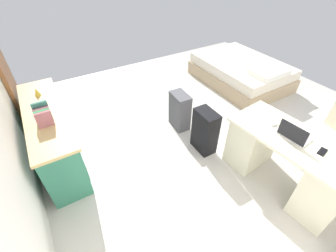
{
  "coord_description": "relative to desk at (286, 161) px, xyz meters",
  "views": [
    {
      "loc": [
        -2.08,
        2.04,
        2.47
      ],
      "look_at": [
        -0.13,
        0.87,
        0.6
      ],
      "focal_mm": 24.52,
      "sensor_mm": 36.0,
      "label": 1
    }
  ],
  "objects": [
    {
      "name": "ground_plane",
      "position": [
        1.21,
        0.14,
        -0.39
      ],
      "size": [
        6.14,
        6.14,
        0.0
      ],
      "primitive_type": "plane",
      "color": "beige"
    },
    {
      "name": "door_wooden",
      "position": [
        2.89,
        2.62,
        0.63
      ],
      "size": [
        0.88,
        0.05,
        2.04
      ],
      "primitive_type": "cube",
      "color": "brown",
      "rests_on": "ground_plane"
    },
    {
      "name": "desk",
      "position": [
        0.0,
        0.0,
        0.0
      ],
      "size": [
        1.49,
        0.79,
        0.75
      ],
      "color": "beige",
      "rests_on": "ground_plane"
    },
    {
      "name": "office_chair",
      "position": [
        -0.05,
        -0.77,
        0.03
      ],
      "size": [
        0.55,
        0.55,
        0.94
      ],
      "color": "black",
      "rests_on": "ground_plane"
    },
    {
      "name": "credenza",
      "position": [
        1.92,
        2.32,
        0.01
      ],
      "size": [
        1.8,
        0.48,
        0.79
      ],
      "color": "#2D7056",
      "rests_on": "ground_plane"
    },
    {
      "name": "bed",
      "position": [
        2.22,
        -1.49,
        -0.15
      ],
      "size": [
        1.91,
        1.41,
        0.58
      ],
      "color": "tan",
      "rests_on": "ground_plane"
    },
    {
      "name": "suitcase_black",
      "position": [
        0.99,
        0.45,
        -0.06
      ],
      "size": [
        0.36,
        0.22,
        0.67
      ],
      "primitive_type": "cube",
      "rotation": [
        0.0,
        0.0,
        -0.01
      ],
      "color": "black",
      "rests_on": "ground_plane"
    },
    {
      "name": "suitcase_spare_grey",
      "position": [
        1.62,
        0.47,
        -0.09
      ],
      "size": [
        0.37,
        0.24,
        0.61
      ],
      "primitive_type": "cube",
      "rotation": [
        0.0,
        0.0,
        -0.06
      ],
      "color": "#4C4C51",
      "rests_on": "ground_plane"
    },
    {
      "name": "laptop",
      "position": [
        0.04,
        0.03,
        0.41
      ],
      "size": [
        0.33,
        0.25,
        0.21
      ],
      "color": "#B7B7BC",
      "rests_on": "desk"
    },
    {
      "name": "computer_mouse",
      "position": [
        0.3,
        0.01,
        0.37
      ],
      "size": [
        0.07,
        0.11,
        0.03
      ],
      "primitive_type": "ellipsoid",
      "rotation": [
        0.0,
        0.0,
        0.09
      ],
      "color": "white",
      "rests_on": "desk"
    },
    {
      "name": "cell_phone_near_laptop",
      "position": [
        -0.26,
        -0.05,
        0.36
      ],
      "size": [
        0.09,
        0.15,
        0.01
      ],
      "primitive_type": "cube",
      "rotation": [
        0.0,
        0.0,
        0.21
      ],
      "color": "black",
      "rests_on": "desk"
    },
    {
      "name": "book_row",
      "position": [
        1.67,
        2.32,
        0.5
      ],
      "size": [
        0.19,
        0.17,
        0.24
      ],
      "color": "#A15D66",
      "rests_on": "credenza"
    },
    {
      "name": "figurine_small",
      "position": [
        2.36,
        2.32,
        0.46
      ],
      "size": [
        0.08,
        0.08,
        0.11
      ],
      "primitive_type": "cone",
      "color": "gold",
      "rests_on": "credenza"
    }
  ]
}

